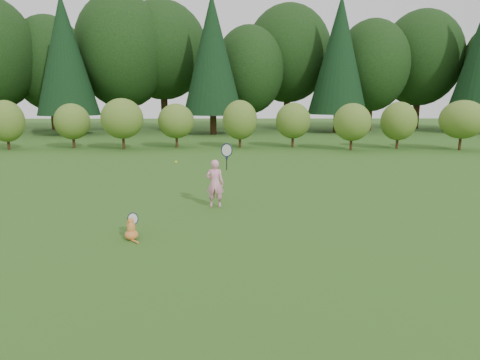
{
  "coord_description": "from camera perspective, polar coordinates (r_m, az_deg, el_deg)",
  "views": [
    {
      "loc": [
        0.07,
        -8.76,
        2.61
      ],
      "look_at": [
        0.2,
        0.8,
        0.7
      ],
      "focal_mm": 30.0,
      "sensor_mm": 36.0,
      "label": 1
    }
  ],
  "objects": [
    {
      "name": "child",
      "position": [
        9.88,
        -3.52,
        -0.32
      ],
      "size": [
        0.67,
        0.37,
        1.78
      ],
      "rotation": [
        0.0,
        0.0,
        3.04
      ],
      "color": "#FF98BE",
      "rests_on": "ground"
    },
    {
      "name": "cat",
      "position": [
        7.96,
        -15.22,
        -6.6
      ],
      "size": [
        0.39,
        0.61,
        0.58
      ],
      "rotation": [
        0.0,
        0.0,
        0.29
      ],
      "color": "#CA5026",
      "rests_on": "ground"
    },
    {
      "name": "tennis_ball",
      "position": [
        9.27,
        -9.1,
        2.55
      ],
      "size": [
        0.06,
        0.06,
        0.06
      ],
      "color": "yellow",
      "rests_on": "ground"
    },
    {
      "name": "shrub_row",
      "position": [
        21.8,
        -0.98,
        8.11
      ],
      "size": [
        28.0,
        3.0,
        2.8
      ],
      "primitive_type": null,
      "color": "#527123",
      "rests_on": "ground"
    },
    {
      "name": "ground",
      "position": [
        9.14,
        -1.19,
        -5.29
      ],
      "size": [
        100.0,
        100.0,
        0.0
      ],
      "primitive_type": "plane",
      "color": "#225919",
      "rests_on": "ground"
    },
    {
      "name": "woodland_backdrop",
      "position": [
        32.14,
        -0.96,
        20.04
      ],
      "size": [
        48.0,
        10.0,
        15.0
      ],
      "primitive_type": null,
      "color": "black",
      "rests_on": "ground"
    }
  ]
}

